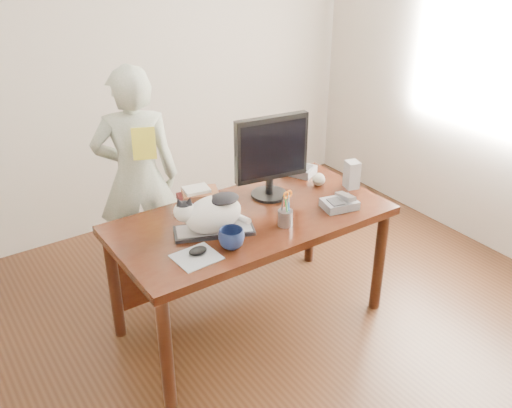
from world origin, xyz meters
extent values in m
plane|color=black|center=(0.00, 0.00, 0.00)|extent=(4.50, 4.50, 0.00)
plane|color=silver|center=(0.00, 2.25, 1.35)|extent=(4.00, 0.00, 4.00)
cube|color=black|center=(0.00, 0.60, 0.72)|extent=(1.60, 0.80, 0.05)
cylinder|color=black|center=(-0.74, 0.26, 0.35)|extent=(0.07, 0.07, 0.70)
cylinder|color=black|center=(0.74, 0.26, 0.35)|extent=(0.07, 0.07, 0.70)
cylinder|color=black|center=(-0.74, 0.94, 0.35)|extent=(0.07, 0.07, 0.70)
cylinder|color=black|center=(0.74, 0.94, 0.35)|extent=(0.07, 0.07, 0.70)
cube|color=black|center=(0.00, 0.96, 0.40)|extent=(1.45, 0.03, 0.50)
cube|color=black|center=(-0.27, 0.56, 0.76)|extent=(0.46, 0.32, 0.02)
cube|color=#A3A2A7|center=(-0.27, 0.56, 0.77)|extent=(0.43, 0.28, 0.00)
ellipsoid|color=silver|center=(-0.27, 0.56, 0.86)|extent=(0.38, 0.31, 0.20)
ellipsoid|color=silver|center=(-0.42, 0.60, 0.91)|extent=(0.15, 0.15, 0.11)
ellipsoid|color=black|center=(-0.42, 0.60, 0.94)|extent=(0.11, 0.10, 0.04)
cone|color=black|center=(-0.45, 0.60, 0.97)|extent=(0.07, 0.06, 0.07)
cone|color=black|center=(-0.40, 0.58, 0.97)|extent=(0.07, 0.07, 0.07)
ellipsoid|color=black|center=(-0.22, 0.54, 0.95)|extent=(0.21, 0.19, 0.04)
cylinder|color=silver|center=(-0.10, 0.54, 0.80)|extent=(0.05, 0.14, 0.05)
cylinder|color=black|center=(0.24, 0.75, 0.76)|extent=(0.26, 0.26, 0.02)
cylinder|color=black|center=(0.24, 0.75, 0.82)|extent=(0.05, 0.05, 0.10)
cube|color=black|center=(0.23, 0.73, 1.07)|extent=(0.46, 0.12, 0.39)
cube|color=black|center=(0.23, 0.71, 1.07)|extent=(0.41, 0.07, 0.33)
cylinder|color=#939298|center=(0.10, 0.41, 0.80)|extent=(0.10, 0.10, 0.09)
cylinder|color=black|center=(0.08, 0.41, 0.87)|extent=(0.02, 0.04, 0.14)
cylinder|color=#0B53A6|center=(0.11, 0.40, 0.87)|extent=(0.02, 0.03, 0.14)
cylinder|color=#AD2918|center=(0.10, 0.42, 0.87)|extent=(0.01, 0.04, 0.14)
cylinder|color=#1A862B|center=(0.09, 0.39, 0.87)|extent=(0.02, 0.03, 0.14)
cylinder|color=#B2B2B7|center=(0.11, 0.40, 0.88)|extent=(0.02, 0.02, 0.10)
cylinder|color=#B2B2B7|center=(0.11, 0.41, 0.88)|extent=(0.01, 0.02, 0.10)
torus|color=orange|center=(0.10, 0.40, 0.94)|extent=(0.04, 0.02, 0.04)
torus|color=orange|center=(0.12, 0.41, 0.94)|extent=(0.04, 0.02, 0.04)
cube|color=#A2A8AE|center=(-0.47, 0.39, 0.75)|extent=(0.23, 0.21, 0.00)
ellipsoid|color=black|center=(-0.45, 0.41, 0.77)|extent=(0.10, 0.07, 0.04)
imported|color=#0D1636|center=(-0.27, 0.37, 0.80)|extent=(0.19, 0.19, 0.11)
cube|color=slate|center=(0.49, 0.39, 0.77)|extent=(0.22, 0.18, 0.05)
cube|color=#3C3C3F|center=(0.45, 0.39, 0.80)|extent=(0.10, 0.11, 0.01)
cube|color=#B2B2B7|center=(0.53, 0.39, 0.81)|extent=(0.08, 0.17, 0.06)
cube|color=gray|center=(0.74, 0.56, 0.84)|extent=(0.10, 0.10, 0.18)
sphere|color=white|center=(0.58, 0.70, 0.79)|extent=(0.08, 0.08, 0.08)
cube|color=#4B1414|center=(-0.16, 0.94, 0.77)|extent=(0.27, 0.22, 0.04)
cube|color=brown|center=(-0.15, 0.93, 0.80)|extent=(0.26, 0.23, 0.03)
cube|color=white|center=(-0.17, 0.94, 0.83)|extent=(0.17, 0.14, 0.02)
cube|color=slate|center=(0.59, 0.91, 0.78)|extent=(0.22, 0.24, 0.05)
cube|color=#3C3C3F|center=(0.61, 0.88, 0.81)|extent=(0.13, 0.13, 0.01)
imported|color=silver|center=(-0.33, 1.45, 0.75)|extent=(0.65, 0.55, 1.51)
cube|color=gold|center=(-0.33, 1.28, 1.05)|extent=(0.16, 0.13, 0.20)
camera|label=1|loc=(-1.59, -1.79, 2.33)|focal=40.00mm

